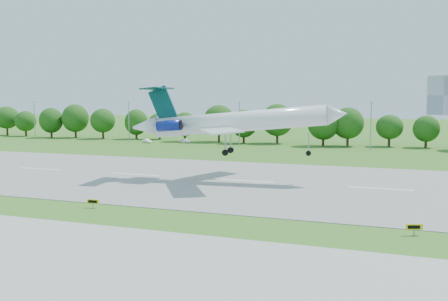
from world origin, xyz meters
TOP-DOWN VIEW (x-y plane):
  - ground at (0.00, 0.00)m, footprint 600.00×600.00m
  - runway at (0.00, 25.00)m, footprint 400.00×45.00m
  - taxiway at (0.00, -18.00)m, footprint 400.00×23.00m
  - tree_line at (0.00, 92.00)m, footprint 288.40×8.40m
  - light_poles at (-2.50, 82.00)m, footprint 175.90×0.25m
  - airliner at (-3.05, 24.80)m, footprint 34.57×24.92m
  - taxi_sign_left at (-11.60, 0.42)m, footprint 1.48×0.41m
  - taxi_sign_centre at (24.23, 0.53)m, footprint 1.55×0.70m
  - service_vehicle_a at (-48.70, 81.45)m, footprint 3.67×2.45m
  - service_vehicle_b at (-37.79, 84.88)m, footprint 4.27×2.54m

SIDE VIEW (x-z plane):
  - ground at x=0.00m, z-range 0.00..0.00m
  - runway at x=0.00m, z-range 0.00..0.08m
  - taxiway at x=0.00m, z-range 0.00..0.08m
  - service_vehicle_a at x=-48.70m, z-range 0.00..1.14m
  - service_vehicle_b at x=-37.79m, z-range 0.00..1.36m
  - taxi_sign_left at x=-11.60m, z-range 0.25..1.28m
  - taxi_sign_centre at x=24.23m, z-range 0.26..1.38m
  - tree_line at x=0.00m, z-range 0.99..11.39m
  - light_poles at x=-2.50m, z-range 0.24..12.43m
  - airliner at x=-3.05m, z-range 3.93..14.89m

